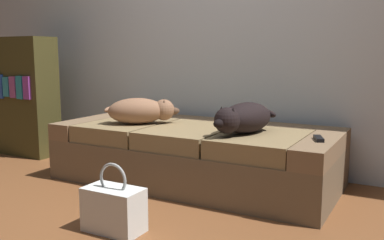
# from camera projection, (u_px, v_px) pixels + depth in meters

# --- Properties ---
(ground_plane) EXTENTS (10.00, 10.00, 0.00)m
(ground_plane) POSITION_uv_depth(u_px,v_px,m) (106.00, 230.00, 2.33)
(ground_plane) COLOR brown
(couch) EXTENTS (2.04, 0.92, 0.42)m
(couch) POSITION_uv_depth(u_px,v_px,m) (195.00, 154.00, 3.18)
(couch) COLOR brown
(couch) RESTS_ON ground
(dog_tan) EXTENTS (0.52, 0.45, 0.20)m
(dog_tan) POSITION_uv_depth(u_px,v_px,m) (141.00, 111.00, 3.23)
(dog_tan) COLOR #8D6145
(dog_tan) RESTS_ON couch
(dog_dark) EXTENTS (0.35, 0.60, 0.20)m
(dog_dark) POSITION_uv_depth(u_px,v_px,m) (243.00, 118.00, 2.83)
(dog_dark) COLOR black
(dog_dark) RESTS_ON couch
(tv_remote) EXTENTS (0.10, 0.16, 0.02)m
(tv_remote) POSITION_uv_depth(u_px,v_px,m) (319.00, 139.00, 2.62)
(tv_remote) COLOR black
(tv_remote) RESTS_ON couch
(handbag) EXTENTS (0.32, 0.18, 0.38)m
(handbag) POSITION_uv_depth(u_px,v_px,m) (114.00, 209.00, 2.29)
(handbag) COLOR silver
(handbag) RESTS_ON ground
(bookshelf) EXTENTS (0.56, 0.30, 1.10)m
(bookshelf) POSITION_uv_depth(u_px,v_px,m) (27.00, 97.00, 4.01)
(bookshelf) COLOR #423C1C
(bookshelf) RESTS_ON ground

